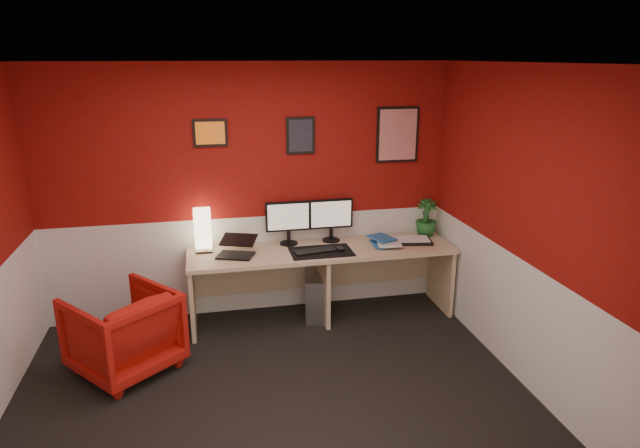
{
  "coord_description": "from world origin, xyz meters",
  "views": [
    {
      "loc": [
        -0.44,
        -3.61,
        2.55
      ],
      "look_at": [
        0.6,
        1.21,
        1.05
      ],
      "focal_mm": 31.19,
      "sensor_mm": 36.0,
      "label": 1
    }
  ],
  "objects_px": {
    "monitor_right": "(331,214)",
    "zen_tray": "(414,241)",
    "shoji_lamp": "(203,231)",
    "armchair": "(123,332)",
    "desk": "(322,283)",
    "potted_plant": "(426,218)",
    "pc_tower": "(315,296)",
    "laptop": "(235,245)",
    "monitor_left": "(288,216)"
  },
  "relations": [
    {
      "from": "shoji_lamp",
      "to": "potted_plant",
      "type": "height_order",
      "value": "shoji_lamp"
    },
    {
      "from": "monitor_left",
      "to": "armchair",
      "type": "relative_size",
      "value": 0.76
    },
    {
      "from": "armchair",
      "to": "laptop",
      "type": "bearing_deg",
      "value": 171.15
    },
    {
      "from": "monitor_left",
      "to": "pc_tower",
      "type": "xyz_separation_m",
      "value": [
        0.23,
        -0.19,
        -0.8
      ]
    },
    {
      "from": "desk",
      "to": "monitor_left",
      "type": "distance_m",
      "value": 0.75
    },
    {
      "from": "desk",
      "to": "monitor_left",
      "type": "xyz_separation_m",
      "value": [
        -0.3,
        0.22,
        0.66
      ]
    },
    {
      "from": "zen_tray",
      "to": "monitor_right",
      "type": "bearing_deg",
      "value": 164.8
    },
    {
      "from": "desk",
      "to": "zen_tray",
      "type": "relative_size",
      "value": 7.43
    },
    {
      "from": "monitor_right",
      "to": "zen_tray",
      "type": "relative_size",
      "value": 1.66
    },
    {
      "from": "monitor_right",
      "to": "potted_plant",
      "type": "bearing_deg",
      "value": -1.96
    },
    {
      "from": "shoji_lamp",
      "to": "armchair",
      "type": "distance_m",
      "value": 1.21
    },
    {
      "from": "desk",
      "to": "armchair",
      "type": "bearing_deg",
      "value": -161.35
    },
    {
      "from": "shoji_lamp",
      "to": "zen_tray",
      "type": "distance_m",
      "value": 2.1
    },
    {
      "from": "desk",
      "to": "shoji_lamp",
      "type": "xyz_separation_m",
      "value": [
        -1.13,
        0.18,
        0.56
      ]
    },
    {
      "from": "desk",
      "to": "monitor_left",
      "type": "bearing_deg",
      "value": 143.19
    },
    {
      "from": "monitor_left",
      "to": "pc_tower",
      "type": "bearing_deg",
      "value": -39.09
    },
    {
      "from": "monitor_left",
      "to": "monitor_right",
      "type": "bearing_deg",
      "value": 0.88
    },
    {
      "from": "shoji_lamp",
      "to": "monitor_left",
      "type": "height_order",
      "value": "monitor_left"
    },
    {
      "from": "laptop",
      "to": "zen_tray",
      "type": "height_order",
      "value": "laptop"
    },
    {
      "from": "monitor_right",
      "to": "potted_plant",
      "type": "relative_size",
      "value": 1.48
    },
    {
      "from": "monitor_left",
      "to": "zen_tray",
      "type": "bearing_deg",
      "value": -9.7
    },
    {
      "from": "desk",
      "to": "potted_plant",
      "type": "relative_size",
      "value": 6.65
    },
    {
      "from": "potted_plant",
      "to": "laptop",
      "type": "bearing_deg",
      "value": -173.55
    },
    {
      "from": "monitor_left",
      "to": "monitor_right",
      "type": "height_order",
      "value": "same"
    },
    {
      "from": "desk",
      "to": "potted_plant",
      "type": "bearing_deg",
      "value": 9.49
    },
    {
      "from": "monitor_left",
      "to": "armchair",
      "type": "bearing_deg",
      "value": -151.31
    },
    {
      "from": "laptop",
      "to": "potted_plant",
      "type": "bearing_deg",
      "value": 27.44
    },
    {
      "from": "zen_tray",
      "to": "laptop",
      "type": "bearing_deg",
      "value": -178.72
    },
    {
      "from": "potted_plant",
      "to": "pc_tower",
      "type": "height_order",
      "value": "potted_plant"
    },
    {
      "from": "desk",
      "to": "monitor_right",
      "type": "relative_size",
      "value": 4.48
    },
    {
      "from": "monitor_right",
      "to": "shoji_lamp",
      "type": "bearing_deg",
      "value": -177.97
    },
    {
      "from": "laptop",
      "to": "monitor_left",
      "type": "bearing_deg",
      "value": 45.84
    },
    {
      "from": "desk",
      "to": "zen_tray",
      "type": "xyz_separation_m",
      "value": [
        0.95,
        0.01,
        0.38
      ]
    },
    {
      "from": "armchair",
      "to": "monitor_left",
      "type": "bearing_deg",
      "value": 169.12
    },
    {
      "from": "shoji_lamp",
      "to": "armchair",
      "type": "bearing_deg",
      "value": -130.96
    },
    {
      "from": "laptop",
      "to": "pc_tower",
      "type": "distance_m",
      "value": 1.0
    },
    {
      "from": "desk",
      "to": "monitor_right",
      "type": "distance_m",
      "value": 0.71
    },
    {
      "from": "monitor_right",
      "to": "zen_tray",
      "type": "height_order",
      "value": "monitor_right"
    },
    {
      "from": "monitor_right",
      "to": "zen_tray",
      "type": "bearing_deg",
      "value": -15.2
    },
    {
      "from": "laptop",
      "to": "armchair",
      "type": "height_order",
      "value": "laptop"
    },
    {
      "from": "zen_tray",
      "to": "pc_tower",
      "type": "relative_size",
      "value": 0.78
    },
    {
      "from": "zen_tray",
      "to": "pc_tower",
      "type": "distance_m",
      "value": 1.14
    },
    {
      "from": "zen_tray",
      "to": "potted_plant",
      "type": "xyz_separation_m",
      "value": [
        0.2,
        0.19,
        0.18
      ]
    },
    {
      "from": "monitor_right",
      "to": "potted_plant",
      "type": "height_order",
      "value": "monitor_right"
    },
    {
      "from": "armchair",
      "to": "zen_tray",
      "type": "bearing_deg",
      "value": 153.07
    },
    {
      "from": "pc_tower",
      "to": "armchair",
      "type": "xyz_separation_m",
      "value": [
        -1.76,
        -0.65,
        0.12
      ]
    },
    {
      "from": "shoji_lamp",
      "to": "armchair",
      "type": "height_order",
      "value": "shoji_lamp"
    },
    {
      "from": "desk",
      "to": "armchair",
      "type": "distance_m",
      "value": 1.93
    },
    {
      "from": "monitor_right",
      "to": "pc_tower",
      "type": "height_order",
      "value": "monitor_right"
    },
    {
      "from": "desk",
      "to": "potted_plant",
      "type": "height_order",
      "value": "potted_plant"
    }
  ]
}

